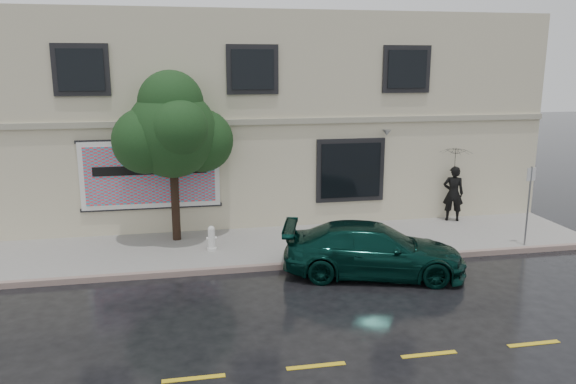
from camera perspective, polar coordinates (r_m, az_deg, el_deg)
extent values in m
plane|color=black|center=(13.77, -0.64, -10.06)|extent=(90.00, 90.00, 0.00)
cube|color=gray|center=(16.75, -2.63, -5.55)|extent=(20.00, 3.50, 0.15)
cube|color=slate|center=(15.11, -1.66, -7.62)|extent=(20.00, 0.18, 0.16)
cube|color=gold|center=(10.70, 2.86, -17.23)|extent=(19.00, 0.12, 0.01)
cube|color=beige|center=(21.67, -4.95, 7.90)|extent=(20.00, 8.00, 7.00)
cube|color=#9E9984|center=(17.67, -3.56, 7.13)|extent=(20.00, 0.12, 0.18)
cube|color=black|center=(18.58, 6.35, 2.22)|extent=(2.30, 0.10, 2.10)
cube|color=black|center=(18.53, 6.41, 2.18)|extent=(2.00, 0.05, 1.80)
cube|color=black|center=(17.59, -20.32, 11.56)|extent=(1.30, 0.05, 1.20)
cube|color=black|center=(17.52, -3.60, 12.32)|extent=(1.30, 0.05, 1.20)
cube|color=black|center=(18.83, 12.02, 12.11)|extent=(1.30, 0.05, 1.20)
cube|color=white|center=(17.75, -13.78, 1.74)|extent=(4.20, 0.06, 2.10)
cube|color=#F53646|center=(17.71, -13.78, 1.72)|extent=(3.90, 0.04, 1.80)
cube|color=black|center=(18.00, -13.60, -1.52)|extent=(4.30, 0.10, 0.10)
cube|color=black|center=(17.61, -13.96, 5.11)|extent=(4.30, 0.10, 0.10)
cube|color=black|center=(17.65, -13.81, 2.18)|extent=(3.40, 0.02, 0.28)
imported|color=black|center=(14.73, 8.69, -5.84)|extent=(5.03, 3.23, 1.35)
imported|color=black|center=(19.76, 16.44, -0.14)|extent=(0.80, 0.67, 1.88)
imported|color=black|center=(19.51, 16.69, 3.72)|extent=(1.21, 1.21, 0.82)
cylinder|color=#2F1E15|center=(17.17, -11.38, -1.08)|extent=(0.25, 0.25, 2.30)
sphere|color=black|center=(16.79, -11.69, 5.90)|extent=(2.63, 2.63, 2.63)
cylinder|color=silver|center=(16.34, -7.74, -5.72)|extent=(0.28, 0.28, 0.07)
cylinder|color=silver|center=(16.25, -7.77, -4.75)|extent=(0.20, 0.20, 0.51)
sphere|color=silver|center=(16.16, -7.80, -3.78)|extent=(0.20, 0.20, 0.20)
cylinder|color=silver|center=(16.24, -7.78, -4.68)|extent=(0.29, 0.09, 0.09)
cylinder|color=gray|center=(17.72, 23.20, -1.36)|extent=(0.05, 0.05, 2.35)
cube|color=silver|center=(17.53, 23.48, 1.66)|extent=(0.29, 0.05, 0.38)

